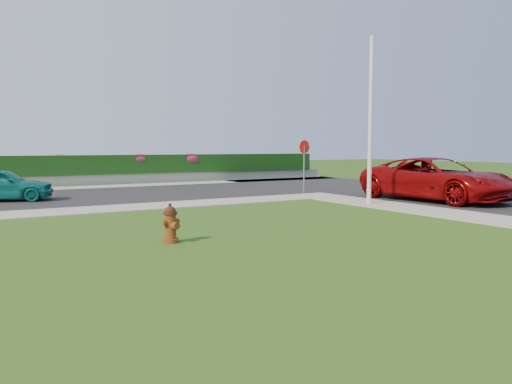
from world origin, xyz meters
TOP-DOWN VIEW (x-y plane):
  - ground at (0.00, 0.00)m, footprint 120.00×120.00m
  - street_right at (12.00, 4.00)m, footprint 8.00×32.00m
  - street_far at (-5.00, 14.00)m, footprint 26.00×8.00m
  - curb_corner at (7.00, 9.00)m, footprint 2.00×2.00m
  - sidewalk_beyond at (-1.00, 19.00)m, footprint 34.00×2.00m
  - retaining_wall at (-1.00, 20.50)m, footprint 34.00×0.40m
  - hedge at (-1.00, 20.60)m, footprint 32.00×0.90m
  - fire_hydrant at (-2.41, 2.22)m, footprint 0.46×0.44m
  - suv_red at (9.76, 4.94)m, footprint 3.16×6.26m
  - sedan_teal at (-5.03, 13.53)m, footprint 4.10×2.58m
  - utility_pole at (6.78, 5.57)m, footprint 0.16×0.16m
  - stop_sign at (7.07, 10.08)m, footprint 0.68×0.10m
  - flower_clump_d at (-1.67, 20.50)m, footprint 1.09×0.70m
  - flower_clump_e at (2.73, 20.50)m, footprint 1.23×0.79m
  - flower_clump_f at (6.01, 20.50)m, footprint 1.35×0.87m

SIDE VIEW (x-z plane):
  - ground at x=0.00m, z-range 0.00..0.00m
  - street_right at x=12.00m, z-range 0.00..0.04m
  - street_far at x=-5.00m, z-range 0.00..0.04m
  - curb_corner at x=7.00m, z-range 0.00..0.04m
  - sidewalk_beyond at x=-1.00m, z-range 0.00..0.04m
  - retaining_wall at x=-1.00m, z-range 0.00..0.60m
  - fire_hydrant at x=-2.41m, z-range -0.02..0.86m
  - sedan_teal at x=-5.03m, z-range 0.04..1.34m
  - suv_red at x=9.76m, z-range 0.04..1.74m
  - hedge at x=-1.00m, z-range 0.60..1.70m
  - flower_clump_f at x=6.01m, z-range 1.09..1.77m
  - flower_clump_e at x=2.73m, z-range 1.15..1.76m
  - flower_clump_d at x=-1.67m, z-range 1.21..1.76m
  - stop_sign at x=7.07m, z-range 0.60..3.10m
  - utility_pole at x=6.78m, z-range 0.00..6.20m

